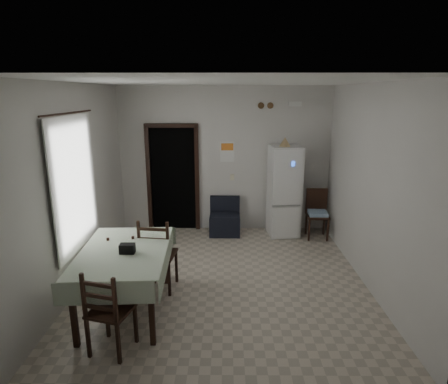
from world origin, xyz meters
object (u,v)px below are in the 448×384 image
fridge (284,191)px  navy_seat (225,217)px  dining_chair_far_right (159,253)px  corner_chair (318,215)px  dining_chair_near_head (111,310)px  dining_chair_far_left (124,262)px  dining_table (126,281)px

fridge → navy_seat: 1.28m
fridge → dining_chair_far_right: 3.05m
fridge → corner_chair: 0.79m
corner_chair → dining_chair_near_head: size_ratio=0.96×
navy_seat → dining_chair_far_left: size_ratio=0.82×
navy_seat → dining_chair_near_head: 3.75m
corner_chair → dining_chair_far_right: 3.38m
fridge → navy_seat: fridge is taller
fridge → dining_table: (-2.41, -2.77, -0.47)m
corner_chair → dining_chair_far_left: corner_chair is taller
fridge → dining_chair_far_left: bearing=-145.2°
corner_chair → dining_table: 3.99m
fridge → corner_chair: fridge is taller
navy_seat → dining_table: dining_table is taller
corner_chair → dining_chair_near_head: 4.50m
corner_chair → dining_table: size_ratio=0.58×
fridge → dining_table: 3.70m
dining_chair_near_head → dining_chair_far_left: bearing=-65.6°
fridge → navy_seat: (-1.16, 0.00, -0.53)m
corner_chair → dining_chair_near_head: bearing=-129.4°
navy_seat → dining_chair_far_left: 2.67m
dining_chair_far_left → dining_chair_far_right: 0.50m
fridge → dining_chair_far_right: (-2.10, -2.18, -0.35)m
navy_seat → dining_table: size_ratio=0.45×
fridge → dining_chair_far_left: fridge is taller
fridge → dining_chair_far_right: fridge is taller
dining_table → dining_chair_near_head: dining_chair_near_head is taller
dining_chair_near_head → fridge: bearing=-108.6°
dining_table → dining_chair_far_right: dining_chair_far_right is taller
dining_chair_far_right → dining_chair_far_left: bearing=16.3°
dining_chair_far_right → dining_chair_near_head: 1.39m
dining_chair_far_right → fridge: bearing=-127.1°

